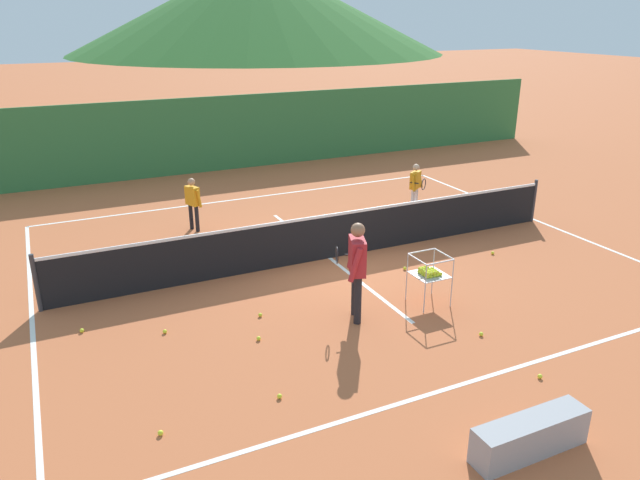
% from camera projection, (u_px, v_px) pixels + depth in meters
% --- Properties ---
extents(ground_plane, '(120.00, 120.00, 0.00)m').
position_uv_depth(ground_plane, '(330.00, 258.00, 12.59)').
color(ground_plane, '#BC6038').
extents(line_baseline_near, '(11.42, 0.08, 0.01)m').
position_uv_depth(line_baseline_near, '(483.00, 378.00, 8.45)').
color(line_baseline_near, white).
rests_on(line_baseline_near, ground).
extents(line_baseline_far, '(11.42, 0.08, 0.01)m').
position_uv_depth(line_baseline_far, '(252.00, 197.00, 16.71)').
color(line_baseline_far, white).
rests_on(line_baseline_far, ground).
extents(line_sideline_west, '(0.08, 9.78, 0.01)m').
position_uv_depth(line_sideline_west, '(32.00, 312.00, 10.29)').
color(line_sideline_west, white).
rests_on(line_sideline_west, ground).
extents(line_sideline_east, '(0.08, 9.78, 0.01)m').
position_uv_depth(line_sideline_east, '(536.00, 220.00, 14.88)').
color(line_sideline_east, white).
rests_on(line_sideline_east, ground).
extents(line_service_center, '(0.08, 6.28, 0.01)m').
position_uv_depth(line_service_center, '(330.00, 258.00, 12.58)').
color(line_service_center, white).
rests_on(line_service_center, ground).
extents(tennis_net, '(11.20, 0.08, 1.05)m').
position_uv_depth(tennis_net, '(330.00, 236.00, 12.41)').
color(tennis_net, '#333338').
rests_on(tennis_net, ground).
extents(instructor, '(0.49, 0.84, 1.70)m').
position_uv_depth(instructor, '(357.00, 262.00, 9.74)').
color(instructor, black).
rests_on(instructor, ground).
extents(student_0, '(0.32, 0.52, 1.26)m').
position_uv_depth(student_0, '(193.00, 199.00, 13.95)').
color(student_0, black).
rests_on(student_0, ground).
extents(student_1, '(0.50, 0.64, 1.25)m').
position_uv_depth(student_1, '(416.00, 183.00, 15.28)').
color(student_1, silver).
rests_on(student_1, ground).
extents(ball_cart, '(0.58, 0.58, 0.90)m').
position_uv_depth(ball_cart, '(429.00, 272.00, 10.41)').
color(ball_cart, '#B7B7BC').
rests_on(ball_cart, ground).
extents(tennis_ball_0, '(0.07, 0.07, 0.07)m').
position_uv_depth(tennis_ball_0, '(405.00, 268.00, 11.99)').
color(tennis_ball_0, yellow).
rests_on(tennis_ball_0, ground).
extents(tennis_ball_1, '(0.07, 0.07, 0.07)m').
position_uv_depth(tennis_ball_1, '(280.00, 396.00, 7.99)').
color(tennis_ball_1, yellow).
rests_on(tennis_ball_1, ground).
extents(tennis_ball_2, '(0.07, 0.07, 0.07)m').
position_uv_depth(tennis_ball_2, '(259.00, 338.00, 9.41)').
color(tennis_ball_2, yellow).
rests_on(tennis_ball_2, ground).
extents(tennis_ball_3, '(0.07, 0.07, 0.07)m').
position_uv_depth(tennis_ball_3, '(260.00, 315.00, 10.14)').
color(tennis_ball_3, yellow).
rests_on(tennis_ball_3, ground).
extents(tennis_ball_4, '(0.07, 0.07, 0.07)m').
position_uv_depth(tennis_ball_4, '(481.00, 334.00, 9.53)').
color(tennis_ball_4, yellow).
rests_on(tennis_ball_4, ground).
extents(tennis_ball_7, '(0.07, 0.07, 0.07)m').
position_uv_depth(tennis_ball_7, '(493.00, 253.00, 12.76)').
color(tennis_ball_7, yellow).
rests_on(tennis_ball_7, ground).
extents(tennis_ball_8, '(0.07, 0.07, 0.07)m').
position_uv_depth(tennis_ball_8, '(82.00, 331.00, 9.64)').
color(tennis_ball_8, yellow).
rests_on(tennis_ball_8, ground).
extents(tennis_ball_9, '(0.07, 0.07, 0.07)m').
position_uv_depth(tennis_ball_9, '(540.00, 376.00, 8.42)').
color(tennis_ball_9, yellow).
rests_on(tennis_ball_9, ground).
extents(tennis_ball_10, '(0.07, 0.07, 0.07)m').
position_uv_depth(tennis_ball_10, '(165.00, 331.00, 9.61)').
color(tennis_ball_10, yellow).
rests_on(tennis_ball_10, ground).
extents(tennis_ball_11, '(0.07, 0.07, 0.07)m').
position_uv_depth(tennis_ball_11, '(160.00, 433.00, 7.29)').
color(tennis_ball_11, yellow).
rests_on(tennis_ball_11, ground).
extents(windscreen_fence, '(25.13, 0.08, 2.38)m').
position_uv_depth(windscreen_fence, '(215.00, 134.00, 19.18)').
color(windscreen_fence, '#33753D').
rests_on(windscreen_fence, ground).
extents(courtside_bench, '(1.50, 0.36, 0.46)m').
position_uv_depth(courtside_bench, '(530.00, 436.00, 6.94)').
color(courtside_bench, '#99999E').
rests_on(courtside_bench, ground).
extents(hill_0, '(47.03, 47.03, 11.46)m').
position_uv_depth(hill_0, '(256.00, 5.00, 75.53)').
color(hill_0, '#2D6628').
rests_on(hill_0, ground).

